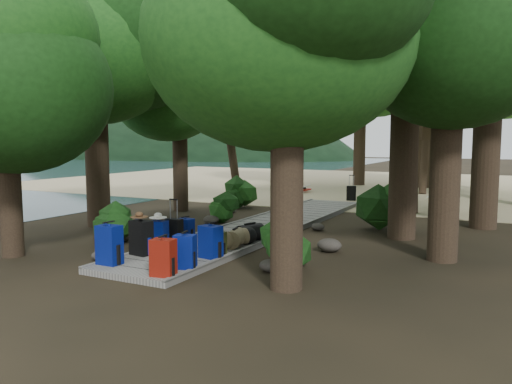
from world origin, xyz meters
The scene contains 50 objects.
ground centered at (0.00, 0.00, 0.00)m, with size 120.00×120.00×0.00m, color #312618.
sand_beach centered at (0.00, 16.00, 0.01)m, with size 40.00×22.00×0.02m, color tan.
water_bay centered at (-32.00, 25.00, 0.00)m, with size 50.00×60.00×0.02m, color #274450.
distant_hill centered at (-40.00, 48.00, 0.00)m, with size 32.00×16.00×12.00m, color black.
boardwalk centered at (0.00, 1.00, 0.06)m, with size 2.00×12.00×0.12m, color gray.
backpack_left_a centered at (-0.69, -4.51, 0.54)m, with size 0.44×0.31×0.83m, color navy, non-canonical shape.
backpack_left_b centered at (-0.68, -3.61, 0.52)m, with size 0.43×0.30×0.79m, color black, non-canonical shape.
backpack_left_c centered at (-0.73, -2.97, 0.46)m, with size 0.37×0.26×0.68m, color navy, non-canonical shape.
backpack_left_d centered at (-0.77, -1.90, 0.40)m, with size 0.37×0.27×0.56m, color navy, non-canonical shape.
backpack_right_a centered at (0.74, -4.70, 0.48)m, with size 0.40×0.29×0.72m, color maroon, non-canonical shape.
backpack_right_b centered at (0.77, -4.10, 0.47)m, with size 0.39×0.27×0.70m, color navy, non-canonical shape.
backpack_right_c centered at (0.75, -3.18, 0.48)m, with size 0.43×0.30×0.73m, color navy, non-canonical shape.
backpack_right_d centered at (0.67, -2.81, 0.38)m, with size 0.34×0.25×0.52m, color #2F3917, non-canonical shape.
duffel_right_khaki centered at (0.69, -2.07, 0.32)m, with size 0.40×0.60×0.40m, color brown, non-canonical shape.
duffel_right_black centered at (0.69, -1.38, 0.32)m, with size 0.41×0.65×0.41m, color black, non-canonical shape.
suitcase_on_boardwalk centered at (-0.67, -2.49, 0.42)m, with size 0.38×0.21×0.59m, color black, non-canonical shape.
lone_suitcase_on_sand centered at (0.28, 8.25, 0.32)m, with size 0.38×0.22×0.59m, color black, non-canonical shape.
hat_brown centered at (-0.69, -3.64, 0.96)m, with size 0.36×0.36×0.11m, color #51351E, non-canonical shape.
hat_white centered at (-0.73, -2.98, 0.87)m, with size 0.38×0.38×0.13m, color silver, non-canonical shape.
kayak centered at (-2.68, 10.16, 0.18)m, with size 0.69×3.18×0.32m, color #AB1B0E.
sun_lounger centered at (3.57, 9.80, 0.31)m, with size 0.58×1.79×0.58m, color silver, non-canonical shape.
tree_right_a centered at (2.80, -4.06, 3.91)m, with size 4.69×4.69×7.82m, color black, non-canonical shape.
tree_right_b centered at (4.87, -0.78, 4.36)m, with size 4.89×4.89×8.73m, color black, non-canonical shape.
tree_right_c centered at (3.65, 1.25, 4.95)m, with size 5.72×5.72×9.89m, color black, non-canonical shape.
tree_right_d centered at (5.41, 3.80, 5.25)m, with size 5.73×5.73×10.51m, color black, non-canonical shape.
tree_right_e centered at (4.21, 6.45, 4.90)m, with size 5.45×5.45×9.81m, color black, non-canonical shape.
tree_left_a centered at (-3.39, -4.57, 3.32)m, with size 3.99×3.99×6.64m, color black, non-canonical shape.
tree_left_b centered at (-4.54, -0.89, 4.73)m, with size 5.26×5.26×9.46m, color black, non-canonical shape.
tree_left_c centered at (-4.25, 2.74, 3.75)m, with size 4.31×4.31×7.49m, color black, non-canonical shape.
tree_back_a centered at (-1.39, 15.34, 4.58)m, with size 5.29×5.29×9.16m, color black, non-canonical shape.
tree_back_b centered at (1.99, 15.43, 5.60)m, with size 6.27×6.27×11.19m, color black, non-canonical shape.
tree_back_c centered at (4.99, 15.71, 4.87)m, with size 5.42×5.42×9.75m, color black, non-canonical shape.
tree_back_d centered at (-5.46, 14.08, 4.14)m, with size 4.97×4.97×8.28m, color black, non-canonical shape.
palm_right_a centered at (3.30, 6.04, 3.46)m, with size 4.06×4.06×6.93m, color #163910, non-canonical shape.
palm_right_b centered at (4.92, 11.65, 3.89)m, with size 4.03×4.03×7.78m, color #163910, non-canonical shape.
palm_right_c centered at (2.74, 12.35, 3.70)m, with size 4.65×4.65×7.39m, color #163910, non-canonical shape.
palm_left_a centered at (-4.01, 5.97, 3.59)m, with size 4.51×4.51×7.17m, color #163910, non-canonical shape.
rock_left_a centered at (-1.41, -4.03, 0.11)m, with size 0.38×0.34×0.21m, color #4C473F, non-canonical shape.
rock_left_b centered at (-2.37, -2.25, 0.10)m, with size 0.35×0.31×0.19m, color #4C473F, non-canonical shape.
rock_left_c centered at (-1.78, 0.81, 0.13)m, with size 0.48×0.43×0.26m, color #4C473F, non-canonical shape.
rock_left_d centered at (-2.34, 3.06, 0.07)m, with size 0.26×0.24×0.14m, color #4C473F, non-canonical shape.
rock_right_a centered at (2.10, -3.21, 0.12)m, with size 0.44×0.40×0.24m, color #4C473F, non-canonical shape.
rock_right_b centered at (2.53, -1.07, 0.15)m, with size 0.55×0.49×0.30m, color #4C473F, non-canonical shape.
rock_right_c centered at (1.39, 1.30, 0.10)m, with size 0.37×0.33×0.20m, color #4C473F, non-canonical shape.
shrub_left_a centered at (-2.39, -2.74, 0.47)m, with size 1.04×1.04×0.94m, color #184815, non-canonical shape.
shrub_left_b centered at (-1.68, 1.38, 0.44)m, with size 0.99×0.99×0.89m, color #184815, non-canonical shape.
shrub_left_c centered at (-2.79, 4.31, 0.54)m, with size 1.19×1.19×1.07m, color #184815, non-canonical shape.
shrub_right_a centered at (2.18, -2.93, 0.47)m, with size 1.04×1.04×0.93m, color #184815, non-canonical shape.
shrub_right_b centered at (3.00, 2.32, 0.67)m, with size 1.49×1.49×1.34m, color #184815, non-canonical shape.
shrub_right_c centered at (2.12, 5.60, 0.34)m, with size 0.75×0.75×0.67m, color #184815, non-canonical shape.
Camera 1 is at (6.07, -11.54, 2.49)m, focal length 35.00 mm.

